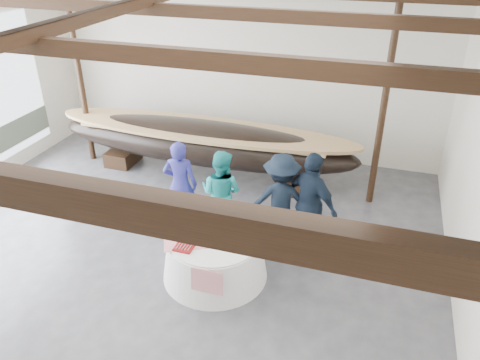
% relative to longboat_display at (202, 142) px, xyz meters
% --- Properties ---
extents(floor, '(10.00, 12.00, 0.01)m').
position_rel_longboat_display_xyz_m(floor, '(0.41, -4.23, -0.88)').
color(floor, '#3D3D42').
rests_on(floor, ground).
extents(wall_back, '(10.00, 0.02, 4.50)m').
position_rel_longboat_display_xyz_m(wall_back, '(0.41, 1.77, 1.37)').
color(wall_back, silver).
rests_on(wall_back, ground).
extents(ceiling, '(10.00, 12.00, 0.01)m').
position_rel_longboat_display_xyz_m(ceiling, '(0.41, -4.23, 3.62)').
color(ceiling, white).
rests_on(ceiling, wall_back).
extents(pavilion_structure, '(9.80, 11.76, 4.50)m').
position_rel_longboat_display_xyz_m(pavilion_structure, '(0.41, -3.49, 3.13)').
color(pavilion_structure, black).
rests_on(pavilion_structure, ground).
extents(longboat_display, '(7.32, 1.46, 1.37)m').
position_rel_longboat_display_xyz_m(longboat_display, '(0.00, 0.00, 0.00)').
color(longboat_display, black).
rests_on(longboat_display, ground).
extents(banquet_table, '(1.79, 1.79, 0.77)m').
position_rel_longboat_display_xyz_m(banquet_table, '(1.55, -3.35, -0.49)').
color(banquet_table, white).
rests_on(banquet_table, ground).
extents(tabletop_items, '(1.73, 1.22, 0.40)m').
position_rel_longboat_display_xyz_m(tabletop_items, '(1.51, -3.16, 0.04)').
color(tabletop_items, red).
rests_on(tabletop_items, banquet_table).
extents(guest_woman_blue, '(0.73, 0.55, 1.82)m').
position_rel_longboat_display_xyz_m(guest_woman_blue, '(0.38, -2.07, 0.03)').
color(guest_woman_blue, navy).
rests_on(guest_woman_blue, ground).
extents(guest_woman_teal, '(0.93, 0.77, 1.73)m').
position_rel_longboat_display_xyz_m(guest_woman_teal, '(1.21, -2.06, -0.01)').
color(guest_woman_teal, teal).
rests_on(guest_woman_teal, ground).
extents(guest_man_left, '(1.30, 0.91, 1.83)m').
position_rel_longboat_display_xyz_m(guest_man_left, '(2.37, -2.05, 0.04)').
color(guest_man_left, black).
rests_on(guest_man_left, ground).
extents(guest_man_right, '(1.24, 1.03, 1.98)m').
position_rel_longboat_display_xyz_m(guest_man_right, '(2.94, -2.15, 0.11)').
color(guest_man_right, '#142031').
rests_on(guest_man_right, ground).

